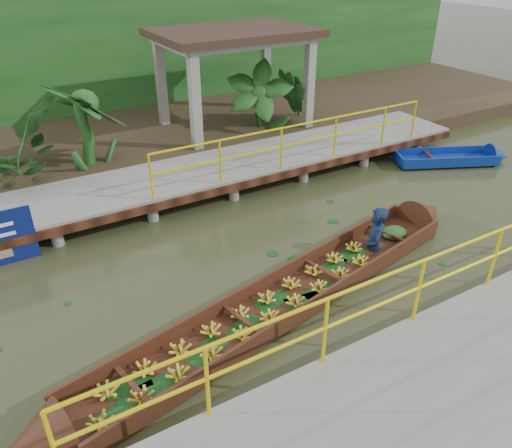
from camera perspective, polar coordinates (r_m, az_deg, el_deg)
ground at (r=9.35m, az=-0.07°, el=-4.98°), size 80.00×80.00×0.00m
land_strip at (r=15.52m, az=-14.45°, el=9.58°), size 30.00×8.00×0.45m
far_dock at (r=11.83m, az=-8.47°, el=5.19°), size 16.00×2.06×1.66m
near_dock at (r=7.42m, az=24.76°, el=-16.35°), size 18.00×2.40×1.73m
pavilion at (r=14.87m, az=-2.57°, el=19.96°), size 4.40×3.00×3.00m
foliage_backdrop at (r=17.40m, az=-17.84°, el=17.35°), size 30.00×0.80×4.00m
vendor_boat at (r=8.54m, az=5.19°, el=-6.89°), size 9.56×2.90×2.14m
moored_blue_boat at (r=14.99m, az=23.42°, el=6.94°), size 3.16×2.02×0.74m
tropical_plants at (r=12.75m, az=-19.59°, el=9.97°), size 14.49×1.49×1.86m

